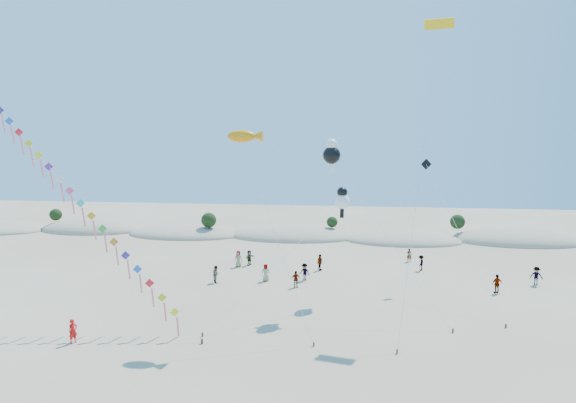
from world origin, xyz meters
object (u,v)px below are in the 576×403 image
Objects in this scene: kite_train at (50,169)px; flyer_foreground at (73,331)px; parafoil_kite at (439,29)px; fish_kite at (245,137)px.

kite_train is 15.12× the size of flyer_foreground.
parafoil_kite is 36.93m from flyer_foreground.
parafoil_kite is (30.80, 7.71, 11.58)m from kite_train.
parafoil_kite is 14.12× the size of flyer_foreground.
parafoil_kite is at bearing -36.00° from flyer_foreground.
parafoil_kite reaches higher than fish_kite.
fish_kite is 0.61× the size of parafoil_kite.
flyer_foreground is at bearing -49.88° from kite_train.
kite_train reaches higher than fish_kite.
kite_train is 16.00m from fish_kite.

